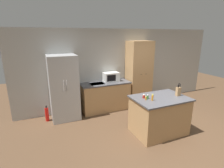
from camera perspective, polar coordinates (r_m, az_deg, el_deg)
ground_plane at (r=4.76m, az=17.14°, el=-15.45°), size 14.00×14.00×0.00m
wall_back at (r=6.12m, az=3.95°, el=5.34°), size 7.20×0.06×2.60m
refrigerator at (r=5.21m, az=-15.49°, el=-1.19°), size 0.79×0.72×1.88m
back_counter at (r=5.72m, az=-2.11°, el=-4.02°), size 1.59×0.62×0.93m
pantry_cabinet at (r=6.09m, az=8.74°, el=3.31°), size 0.80×0.59×2.22m
kitchen_island at (r=4.59m, az=15.08°, el=-9.77°), size 1.33×0.94×0.94m
microwave at (r=5.72m, az=-0.30°, el=2.37°), size 0.49×0.35×0.29m
knife_block at (r=4.64m, az=20.82°, el=-2.22°), size 0.10×0.08×0.32m
spice_bottle_tall_dark at (r=4.23m, az=11.55°, el=-4.16°), size 0.05×0.05×0.10m
spice_bottle_short_red at (r=4.27m, az=10.35°, el=-4.00°), size 0.06×0.06×0.09m
spice_bottle_amber_oil at (r=4.15m, az=13.06°, el=-4.32°), size 0.05×0.05×0.16m
spice_bottle_green_herb at (r=4.15m, az=10.98°, el=-4.60°), size 0.04×0.04×0.09m
fire_extinguisher at (r=5.43m, az=-20.47°, el=-9.23°), size 0.10×0.10×0.47m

